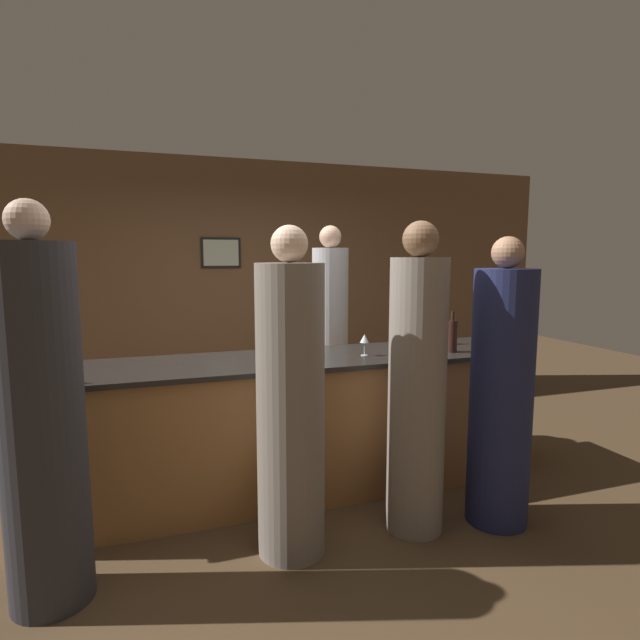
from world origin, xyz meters
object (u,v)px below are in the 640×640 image
(guest_0, at_px, (501,394))
(wine_bottle_0, at_px, (452,336))
(bartender, at_px, (330,344))
(guest_1, at_px, (291,406))
(wine_bottle_1, at_px, (431,331))
(guest_3, at_px, (417,390))
(guest_2, at_px, (42,423))

(guest_0, height_order, wine_bottle_0, guest_0)
(bartender, distance_m, wine_bottle_0, 1.16)
(bartender, relative_size, guest_0, 1.08)
(guest_1, relative_size, wine_bottle_1, 6.68)
(bartender, bearing_deg, guest_1, 62.90)
(guest_3, height_order, wine_bottle_0, guest_3)
(wine_bottle_0, bearing_deg, guest_1, -158.17)
(bartender, xyz_separation_m, guest_0, (0.57, -1.61, -0.09))
(bartender, height_order, wine_bottle_1, bartender)
(guest_3, distance_m, wine_bottle_1, 1.14)
(guest_3, bearing_deg, wine_bottle_0, 42.87)
(guest_1, xyz_separation_m, guest_3, (0.80, -0.00, 0.03))
(guest_2, xyz_separation_m, wine_bottle_0, (2.65, 0.60, 0.20))
(wine_bottle_0, distance_m, wine_bottle_1, 0.35)
(guest_0, xyz_separation_m, guest_3, (-0.55, 0.09, 0.05))
(guest_0, bearing_deg, guest_3, 170.54)
(wine_bottle_1, bearing_deg, guest_1, -147.51)
(guest_1, bearing_deg, bartender, 62.90)
(guest_1, relative_size, guest_3, 0.98)
(wine_bottle_0, xyz_separation_m, wine_bottle_1, (0.03, 0.35, -0.02))
(guest_2, bearing_deg, bartender, 37.42)
(guest_2, height_order, wine_bottle_0, guest_2)
(bartender, height_order, guest_2, bartender)
(guest_0, height_order, guest_1, guest_1)
(guest_0, bearing_deg, guest_2, 178.53)
(guest_3, distance_m, wine_bottle_0, 0.87)
(guest_3, xyz_separation_m, wine_bottle_1, (0.64, 0.92, 0.21))
(guest_0, bearing_deg, wine_bottle_1, 84.83)
(guest_0, distance_m, guest_1, 1.35)
(bartender, bearing_deg, guest_3, 90.96)
(guest_0, distance_m, wine_bottle_0, 0.72)
(guest_1, height_order, guest_3, guest_3)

